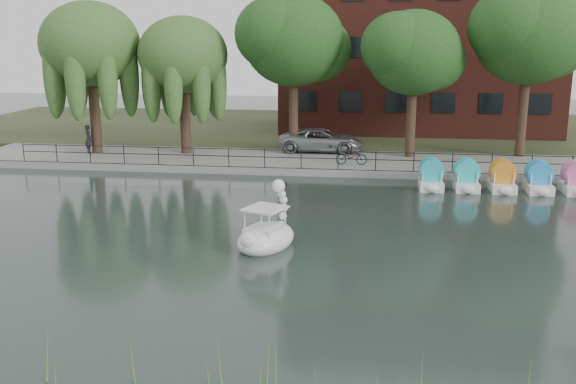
% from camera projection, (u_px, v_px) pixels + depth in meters
% --- Properties ---
extents(ground_plane, '(120.00, 120.00, 0.00)m').
position_uv_depth(ground_plane, '(259.00, 255.00, 22.09)').
color(ground_plane, '#374744').
extents(promenade, '(40.00, 6.00, 0.40)m').
position_uv_depth(promenade, '(306.00, 162.00, 37.46)').
color(promenade, gray).
rests_on(promenade, ground_plane).
extents(kerb, '(40.00, 0.25, 0.40)m').
position_uv_depth(kerb, '(301.00, 172.00, 34.62)').
color(kerb, gray).
rests_on(kerb, ground_plane).
extents(land_strip, '(60.00, 22.00, 0.36)m').
position_uv_depth(land_strip, '(324.00, 129.00, 50.95)').
color(land_strip, '#47512D').
rests_on(land_strip, ground_plane).
extents(railing, '(32.00, 0.05, 1.00)m').
position_uv_depth(railing, '(301.00, 154.00, 34.58)').
color(railing, black).
rests_on(railing, promenade).
extents(apartment_building, '(20.00, 10.07, 18.00)m').
position_uv_depth(apartment_building, '(419.00, 8.00, 47.86)').
color(apartment_building, '#4C1E16').
rests_on(apartment_building, land_strip).
extents(willow_left, '(5.88, 5.88, 9.01)m').
position_uv_depth(willow_left, '(90.00, 44.00, 38.01)').
color(willow_left, '#473323').
rests_on(willow_left, promenade).
extents(willow_mid, '(5.32, 5.32, 8.15)m').
position_uv_depth(willow_mid, '(183.00, 55.00, 37.94)').
color(willow_mid, '#473323').
rests_on(willow_mid, promenade).
extents(broadleaf_center, '(6.00, 6.00, 9.25)m').
position_uv_depth(broadleaf_center, '(294.00, 41.00, 37.89)').
color(broadleaf_center, '#473323').
rests_on(broadleaf_center, promenade).
extents(broadleaf_right, '(5.40, 5.40, 8.32)m').
position_uv_depth(broadleaf_right, '(414.00, 53.00, 36.68)').
color(broadleaf_right, '#473323').
rests_on(broadleaf_right, promenade).
extents(broadleaf_far, '(6.30, 6.30, 9.71)m').
position_uv_depth(broadleaf_far, '(529.00, 35.00, 36.58)').
color(broadleaf_far, '#473323').
rests_on(broadleaf_far, promenade).
extents(minivan, '(2.73, 5.91, 1.64)m').
position_uv_depth(minivan, '(321.00, 138.00, 39.48)').
color(minivan, gray).
rests_on(minivan, promenade).
extents(bicycle, '(0.63, 1.73, 1.00)m').
position_uv_depth(bicycle, '(351.00, 156.00, 35.55)').
color(bicycle, gray).
rests_on(bicycle, promenade).
extents(pedestrian, '(0.84, 0.85, 1.98)m').
position_uv_depth(pedestrian, '(88.00, 137.00, 38.88)').
color(pedestrian, black).
rests_on(pedestrian, promenade).
extents(swan_boat, '(2.61, 3.16, 2.31)m').
position_uv_depth(swan_boat, '(267.00, 233.00, 22.91)').
color(swan_boat, white).
rests_on(swan_boat, ground_plane).
extents(pedal_boat_row, '(11.35, 1.70, 1.40)m').
position_uv_depth(pedal_boat_row, '(539.00, 180.00, 30.95)').
color(pedal_boat_row, white).
rests_on(pedal_boat_row, ground_plane).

